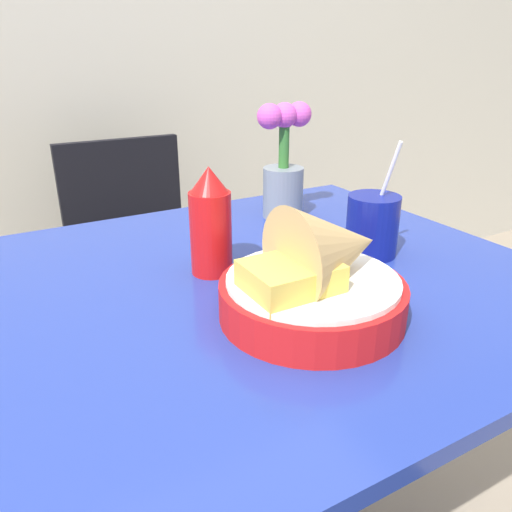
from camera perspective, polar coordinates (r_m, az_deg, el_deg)
dining_table at (r=0.87m, az=-3.24°, el=-9.53°), size 1.08×0.85×0.76m
chair_far_window at (r=1.70m, az=-13.68°, el=1.14°), size 0.40×0.40×0.84m
food_basket at (r=0.70m, az=7.21°, el=-2.44°), size 0.26×0.26×0.17m
ketchup_bottle at (r=0.83m, az=-5.32°, el=3.74°), size 0.07×0.07×0.18m
drink_cup at (r=0.93m, az=13.12°, el=3.21°), size 0.09×0.09×0.21m
flower_vase at (r=1.11m, az=3.16°, el=10.12°), size 0.13×0.09×0.25m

